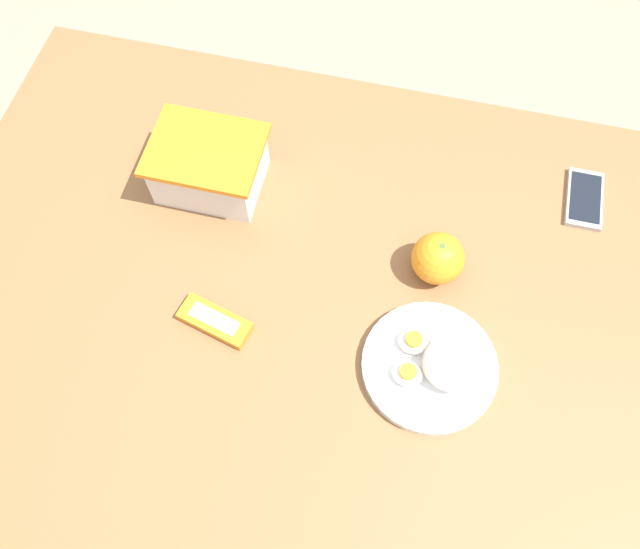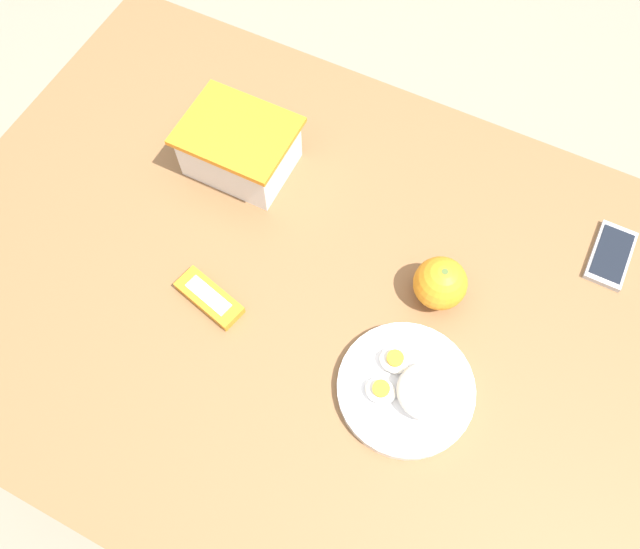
% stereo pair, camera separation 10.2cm
% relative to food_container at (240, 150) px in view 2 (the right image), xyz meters
% --- Properties ---
extents(ground_plane, '(10.00, 10.00, 0.00)m').
position_rel_food_container_xyz_m(ground_plane, '(0.21, -0.18, -0.75)').
color(ground_plane, gray).
extents(table, '(1.30, 0.95, 0.70)m').
position_rel_food_container_xyz_m(table, '(0.21, -0.18, -0.11)').
color(table, brown).
rests_on(table, ground_plane).
extents(food_container, '(0.19, 0.15, 0.10)m').
position_rel_food_container_xyz_m(food_container, '(0.00, 0.00, 0.00)').
color(food_container, white).
rests_on(food_container, table).
extents(orange_fruit, '(0.09, 0.09, 0.09)m').
position_rel_food_container_xyz_m(orange_fruit, '(0.42, -0.08, -0.00)').
color(orange_fruit, orange).
rests_on(orange_fruit, table).
extents(rice_plate, '(0.21, 0.21, 0.07)m').
position_rel_food_container_xyz_m(rice_plate, '(0.44, -0.26, -0.02)').
color(rice_plate, white).
rests_on(rice_plate, table).
extents(candy_bar, '(0.13, 0.07, 0.02)m').
position_rel_food_container_xyz_m(candy_bar, '(0.09, -0.26, -0.04)').
color(candy_bar, orange).
rests_on(candy_bar, table).
extents(cell_phone, '(0.06, 0.12, 0.01)m').
position_rel_food_container_xyz_m(cell_phone, '(0.66, 0.11, -0.04)').
color(cell_phone, '#ADADB2').
rests_on(cell_phone, table).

